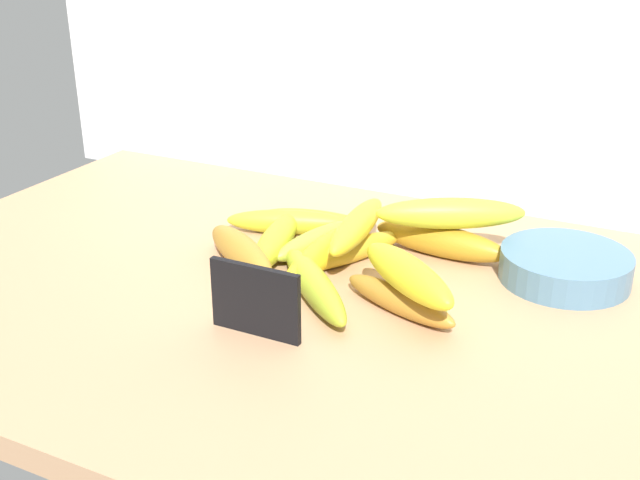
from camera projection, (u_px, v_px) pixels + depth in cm
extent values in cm
cube|color=tan|center=(272.00, 294.00, 100.71)|extent=(110.00, 76.00, 3.00)
cube|color=black|center=(255.00, 301.00, 86.86)|extent=(11.00, 0.80, 8.40)
cube|color=#8A5E43|center=(260.00, 328.00, 89.06)|extent=(9.90, 1.20, 0.60)
cylinder|color=slate|center=(565.00, 266.00, 100.20)|extent=(16.44, 16.44, 3.94)
ellipsoid|color=#A97428|center=(398.00, 302.00, 92.00)|extent=(16.50, 8.86, 3.28)
ellipsoid|color=#A47627|center=(241.00, 251.00, 104.17)|extent=(16.40, 13.08, 4.27)
ellipsoid|color=gold|center=(349.00, 251.00, 105.38)|extent=(11.33, 17.80, 3.30)
ellipsoid|color=#95C034|center=(422.00, 289.00, 95.06)|extent=(12.52, 15.03, 3.41)
ellipsoid|color=#9EB128|center=(314.00, 285.00, 95.56)|extent=(17.30, 17.43, 3.78)
ellipsoid|color=#9DB232|center=(319.00, 240.00, 108.50)|extent=(8.14, 16.73, 3.47)
ellipsoid|color=yellow|center=(314.00, 220.00, 115.59)|extent=(17.34, 6.12, 3.21)
ellipsoid|color=gold|center=(276.00, 241.00, 107.60)|extent=(8.02, 18.11, 3.98)
ellipsoid|color=#A77B1E|center=(440.00, 241.00, 107.26)|extent=(19.57, 6.17, 4.37)
ellipsoid|color=gold|center=(289.00, 222.00, 114.50)|extent=(18.40, 9.93, 3.60)
ellipsoid|color=yellow|center=(320.00, 255.00, 103.75)|extent=(4.11, 19.46, 3.72)
ellipsoid|color=yellow|center=(357.00, 226.00, 104.28)|extent=(5.73, 19.62, 3.78)
ellipsoid|color=gold|center=(451.00, 213.00, 104.85)|extent=(19.78, 12.83, 4.23)
ellipsoid|color=yellow|center=(408.00, 275.00, 90.05)|extent=(16.33, 13.82, 4.33)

